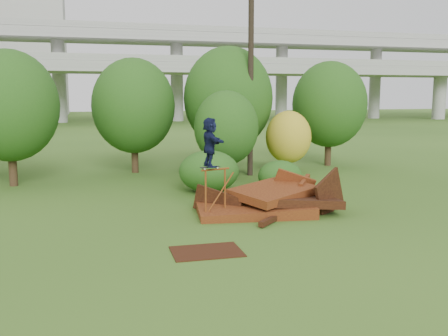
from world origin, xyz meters
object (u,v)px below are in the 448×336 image
object	(u,v)px
scrap_pile	(270,202)
skater	(210,142)
utility_pole	(251,63)
flat_plate	(207,251)

from	to	relation	value
scrap_pile	skater	size ratio (longest dim) A/B	3.44
scrap_pile	skater	xyz separation A→B (m)	(-2.22, -0.37, 2.19)
scrap_pile	utility_pole	world-z (taller)	utility_pole
scrap_pile	skater	distance (m)	3.14
skater	flat_plate	bearing A→B (deg)	159.60
scrap_pile	flat_plate	distance (m)	4.90
scrap_pile	skater	bearing A→B (deg)	-170.48
skater	utility_pole	world-z (taller)	utility_pole
skater	flat_plate	distance (m)	4.32
utility_pole	skater	bearing A→B (deg)	-116.38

